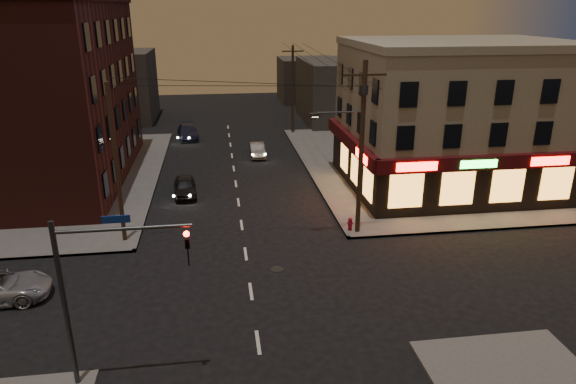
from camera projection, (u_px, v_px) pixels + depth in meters
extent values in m
plane|color=black|center=(251.00, 291.00, 24.48)|extent=(120.00, 120.00, 0.00)
cube|color=#514F4C|center=(442.00, 163.00, 44.51)|extent=(24.00, 28.00, 0.15)
cube|color=#514F4C|center=(2.00, 181.00, 39.78)|extent=(24.00, 28.00, 0.15)
cube|color=tan|center=(455.00, 118.00, 37.40)|extent=(15.00, 12.00, 10.00)
cube|color=tan|center=(463.00, 44.00, 35.62)|extent=(15.20, 12.20, 0.50)
cube|color=black|center=(490.00, 188.00, 32.98)|extent=(15.12, 0.25, 3.40)
cube|color=black|center=(354.00, 166.00, 37.54)|extent=(0.25, 12.12, 3.40)
cube|color=#410A0D|center=(496.00, 162.00, 32.09)|extent=(15.60, 0.50, 0.90)
cube|color=#410A0D|center=(351.00, 142.00, 36.89)|extent=(0.50, 12.60, 0.90)
cube|color=#FF140C|center=(417.00, 167.00, 31.14)|extent=(2.60, 0.06, 0.55)
cube|color=#FF140C|center=(550.00, 161.00, 32.30)|extent=(2.60, 0.06, 0.55)
cube|color=#26FF3F|center=(479.00, 164.00, 31.67)|extent=(2.40, 0.06, 0.50)
cube|color=#FF140C|center=(361.00, 156.00, 33.32)|extent=(0.06, 2.60, 0.55)
cube|color=#FFA038|center=(483.00, 187.00, 32.73)|extent=(12.40, 0.08, 2.20)
cube|color=#FFA038|center=(355.00, 168.00, 36.56)|extent=(0.08, 8.40, 2.20)
cube|color=#481A17|center=(35.00, 95.00, 38.01)|extent=(12.00, 20.00, 13.00)
cube|color=#3F3D3A|center=(345.00, 91.00, 60.52)|extent=(10.00, 12.00, 7.00)
cube|color=#3F3D3A|center=(114.00, 86.00, 60.53)|extent=(9.00, 10.00, 8.00)
cube|color=#3F3D3A|center=(308.00, 80.00, 73.46)|extent=(8.00, 8.00, 6.00)
cylinder|color=#382619|center=(361.00, 150.00, 29.02)|extent=(0.28, 0.28, 10.00)
cube|color=#382619|center=(365.00, 75.00, 27.60)|extent=(2.40, 0.12, 0.12)
cylinder|color=#333538|center=(364.00, 90.00, 27.87)|extent=(0.44, 0.44, 0.50)
cylinder|color=#333538|center=(340.00, 112.00, 28.10)|extent=(2.60, 0.10, 0.10)
cube|color=#333538|center=(315.00, 115.00, 27.95)|extent=(0.60, 0.25, 0.18)
cube|color=#FFD88C|center=(315.00, 117.00, 27.99)|extent=(0.35, 0.15, 0.04)
cylinder|color=#382619|center=(293.00, 90.00, 53.59)|extent=(0.26, 0.26, 9.00)
cylinder|color=#382619|center=(116.00, 165.00, 28.06)|extent=(0.24, 0.24, 9.00)
cylinder|color=#333538|center=(65.00, 308.00, 17.31)|extent=(0.18, 0.18, 6.40)
cylinder|color=#333538|center=(123.00, 229.00, 16.64)|extent=(4.40, 0.12, 0.12)
imported|color=black|center=(187.00, 239.00, 17.08)|extent=(0.16, 0.20, 1.00)
sphere|color=#FF0C05|center=(186.00, 234.00, 16.88)|extent=(0.20, 0.20, 0.20)
cube|color=navy|center=(116.00, 219.00, 16.50)|extent=(0.90, 0.05, 0.25)
imported|color=black|center=(185.00, 187.00, 36.75)|extent=(1.83, 3.97, 1.32)
imported|color=slate|center=(257.00, 150.00, 46.46)|extent=(1.27, 3.64, 1.20)
imported|color=#1D213A|center=(188.00, 132.00, 52.74)|extent=(2.56, 4.96, 1.37)
cylinder|color=maroon|center=(350.00, 225.00, 30.74)|extent=(0.30, 0.30, 0.64)
sphere|color=maroon|center=(350.00, 220.00, 30.62)|extent=(0.26, 0.26, 0.26)
cylinder|color=maroon|center=(350.00, 223.00, 30.70)|extent=(0.37, 0.24, 0.13)
cylinder|color=maroon|center=(350.00, 223.00, 30.70)|extent=(0.24, 0.37, 0.13)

